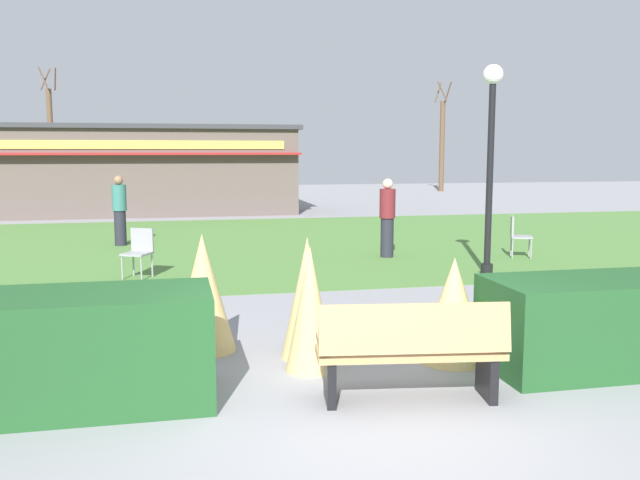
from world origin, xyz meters
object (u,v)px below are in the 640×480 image
food_kiosk (150,169)px  cafe_chair_center (139,249)px  lamppost_mid (491,143)px  parked_car_center_slot (241,186)px  person_strolling (120,210)px  tree_left_bg (51,139)px  parked_car_west_slot (133,187)px  tree_right_bg (442,144)px  person_standing (387,217)px  park_bench (411,351)px  cafe_chair_west (517,233)px

food_kiosk → cafe_chair_center: 13.30m
lamppost_mid → parked_car_center_slot: 20.88m
person_strolling → tree_left_bg: size_ratio=0.26×
parked_car_west_slot → parked_car_center_slot: (4.95, 0.01, 0.00)m
food_kiosk → tree_right_bg: tree_right_bg is taller
person_standing → tree_right_bg: size_ratio=0.28×
cafe_chair_center → tree_right_bg: bearing=56.9°
tree_right_bg → person_standing: bearing=-114.9°
tree_right_bg → person_strolling: bearing=-129.9°
person_standing → tree_right_bg: bearing=105.9°
lamppost_mid → person_standing: bearing=116.7°
park_bench → parked_car_west_slot: parked_car_west_slot is taller
lamppost_mid → cafe_chair_center: 6.64m
parked_car_center_slot → park_bench: bearing=-92.3°
cafe_chair_center → person_standing: bearing=14.7°
person_standing → cafe_chair_west: bearing=27.6°
lamppost_mid → parked_car_center_slot: bearing=97.0°
food_kiosk → person_standing: size_ratio=6.31×
person_standing → tree_left_bg: size_ratio=0.26×
tree_right_bg → parked_car_west_slot: bearing=-165.8°
lamppost_mid → tree_right_bg: tree_right_bg is taller
park_bench → person_standing: bearing=73.6°
person_standing → parked_car_west_slot: size_ratio=0.39×
person_strolling → parked_car_west_slot: size_ratio=0.39×
food_kiosk → parked_car_center_slot: 7.55m
parked_car_center_slot → food_kiosk: bearing=-121.8°
person_standing → tree_left_bg: tree_left_bg is taller
park_bench → food_kiosk: (-2.90, 20.08, 1.12)m
lamppost_mid → food_kiosk: bearing=114.4°
parked_car_center_slot → tree_right_bg: size_ratio=0.71×
parked_car_west_slot → tree_right_bg: 17.42m
parked_car_west_slot → tree_right_bg: bearing=14.2°
person_strolling → person_standing: (5.75, -3.09, 0.00)m
cafe_chair_west → cafe_chair_center: (-7.81, -0.70, 0.00)m
food_kiosk → lamppost_mid: bearing=-65.6°
person_strolling → person_standing: same height
lamppost_mid → tree_right_bg: (9.29, 24.87, 0.28)m
lamppost_mid → person_standing: lamppost_mid is taller
parked_car_west_slot → cafe_chair_center: bearing=-86.5°
parked_car_west_slot → parked_car_center_slot: bearing=0.1°
parked_car_west_slot → tree_left_bg: size_ratio=0.66×
lamppost_mid → parked_car_center_slot: (-2.54, 20.65, -1.77)m
cafe_chair_west → tree_right_bg: bearing=71.5°
lamppost_mid → cafe_chair_west: (1.53, 1.72, -1.89)m
cafe_chair_center → person_standing: person_standing is taller
person_strolling → parked_car_west_slot: person_strolling is taller
food_kiosk → tree_left_bg: (-5.33, 11.75, 1.28)m
park_bench → tree_right_bg: size_ratio=0.29×
park_bench → parked_car_center_slot: parked_car_center_slot is taller
cafe_chair_west → person_standing: size_ratio=0.53×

